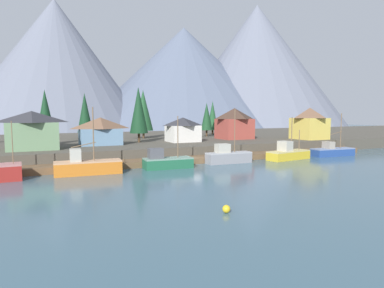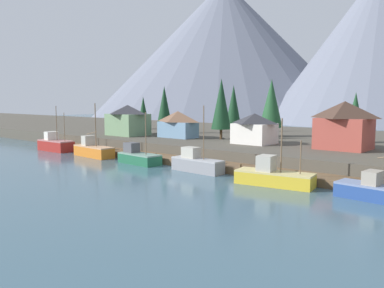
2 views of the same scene
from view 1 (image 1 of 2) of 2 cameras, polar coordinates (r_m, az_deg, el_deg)
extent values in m
cube|color=#3D5B6B|center=(75.24, -6.29, -1.75)|extent=(400.00, 400.00, 1.00)
cube|color=brown|center=(58.58, -0.43, -2.71)|extent=(80.00, 4.00, 1.00)
cylinder|color=brown|center=(51.36, -29.06, -4.15)|extent=(0.36, 0.36, 1.60)
cylinder|color=brown|center=(51.48, -20.13, -3.79)|extent=(0.36, 0.36, 1.60)
cylinder|color=brown|center=(52.83, -11.45, -3.35)|extent=(0.36, 0.36, 1.60)
cylinder|color=brown|center=(55.31, -3.38, -2.87)|extent=(0.36, 0.36, 1.60)
cylinder|color=brown|center=(58.78, 3.85, -2.40)|extent=(0.36, 0.36, 1.60)
cylinder|color=brown|center=(63.09, 10.19, -1.95)|extent=(0.36, 0.36, 1.60)
cylinder|color=brown|center=(68.06, 15.66, -1.54)|extent=(0.36, 0.36, 1.60)
cylinder|color=brown|center=(73.57, 20.34, -1.18)|extent=(0.36, 0.36, 1.60)
cylinder|color=brown|center=(79.51, 24.35, -0.86)|extent=(0.36, 0.36, 1.60)
cube|color=#4C473D|center=(86.42, -8.95, 0.29)|extent=(400.00, 56.00, 2.50)
cone|color=slate|center=(197.36, -22.06, 12.32)|extent=(98.75, 98.75, 68.58)
cone|color=slate|center=(209.73, -1.38, 11.13)|extent=(127.53, 127.53, 60.44)
cone|color=slate|center=(220.08, 10.85, 12.74)|extent=(110.64, 110.64, 75.55)
cylinder|color=brown|center=(48.89, -28.19, 0.27)|extent=(0.12, 0.12, 5.52)
cube|color=#CC6B1E|center=(49.76, -17.17, -3.93)|extent=(9.27, 3.37, 1.72)
cube|color=tan|center=(49.62, -17.20, -2.84)|extent=(9.27, 3.37, 0.20)
cube|color=#B2AD9E|center=(49.40, -19.18, -1.80)|extent=(1.60, 2.19, 1.74)
cylinder|color=brown|center=(49.31, -16.40, 1.66)|extent=(0.17, 0.17, 7.55)
cylinder|color=brown|center=(49.31, -17.94, -0.14)|extent=(3.39, 0.35, 0.78)
cube|color=#1E5B3D|center=(52.84, -4.09, -3.34)|extent=(7.75, 3.44, 1.45)
cube|color=gray|center=(52.73, -4.10, -2.45)|extent=(7.75, 3.44, 0.20)
cube|color=#4C4C51|center=(52.05, -6.20, -1.59)|extent=(2.29, 1.92, 1.56)
cylinder|color=brown|center=(52.91, -2.42, 1.24)|extent=(0.15, 0.15, 6.52)
cube|color=gray|center=(58.41, 6.25, -2.42)|extent=(8.21, 2.53, 1.69)
cube|color=#9F9FA2|center=(58.29, 6.26, -1.50)|extent=(8.21, 2.53, 0.20)
cube|color=#B2AD9E|center=(57.60, 5.20, -0.71)|extent=(2.38, 1.78, 1.51)
cylinder|color=brown|center=(58.54, 7.27, 2.24)|extent=(0.14, 0.14, 7.38)
cube|color=gold|center=(65.18, 16.05, -1.90)|extent=(9.43, 4.24, 1.46)
cube|color=tan|center=(65.08, 16.07, -1.18)|extent=(9.43, 4.24, 0.20)
cube|color=#B2AD9E|center=(64.19, 15.51, -0.34)|extent=(2.15, 2.54, 1.84)
cylinder|color=brown|center=(65.41, 16.56, 1.68)|extent=(0.17, 0.17, 6.26)
cylinder|color=brown|center=(67.26, 17.74, 0.70)|extent=(0.14, 0.14, 3.83)
cube|color=navy|center=(73.81, 22.74, -1.33)|extent=(9.30, 3.54, 1.36)
cube|color=#6C7DA2|center=(73.73, 22.76, -0.73)|extent=(9.30, 3.54, 0.20)
cube|color=gray|center=(72.90, 22.15, -0.15)|extent=(1.65, 2.31, 1.39)
cylinder|color=brown|center=(74.84, 23.95, 2.09)|extent=(0.16, 0.16, 7.05)
cylinder|color=brown|center=(74.01, 23.26, 1.71)|extent=(3.00, 0.36, 0.74)
cube|color=#6B8E66|center=(62.53, -25.43, 1.24)|extent=(7.95, 6.29, 4.58)
pyramid|color=#2D2D33|center=(62.42, -25.55, 4.21)|extent=(8.35, 6.60, 1.90)
cube|color=gold|center=(84.38, 19.28, 2.49)|extent=(6.47, 6.76, 4.99)
pyramid|color=brown|center=(84.30, 19.35, 5.01)|extent=(6.80, 7.10, 2.44)
cube|color=silver|center=(72.34, -1.56, 1.78)|extent=(6.33, 5.55, 3.49)
pyramid|color=#2D2D33|center=(72.23, -1.56, 3.85)|extent=(6.65, 5.83, 1.73)
cube|color=#6689A8|center=(66.63, -15.23, 1.17)|extent=(7.69, 4.06, 3.17)
pyramid|color=brown|center=(66.51, -15.29, 3.45)|extent=(8.07, 4.26, 2.15)
cube|color=#9E4238|center=(81.19, 7.20, 2.57)|extent=(7.35, 6.52, 4.78)
pyramid|color=#422D23|center=(81.11, 7.23, 5.16)|extent=(7.72, 6.84, 2.56)
cylinder|color=#4C3823|center=(71.36, -23.49, 0.56)|extent=(0.50, 0.50, 1.63)
cone|color=#14381E|center=(71.16, -23.64, 4.84)|extent=(3.49, 3.49, 9.04)
cylinder|color=#4C3823|center=(85.97, -17.62, 1.39)|extent=(0.50, 0.50, 1.41)
cone|color=#14381E|center=(85.80, -17.72, 5.08)|extent=(3.69, 3.69, 9.65)
cylinder|color=#4C3823|center=(89.43, 2.49, 1.85)|extent=(0.50, 0.50, 1.68)
cone|color=#194223|center=(89.28, 2.50, 4.71)|extent=(3.14, 3.14, 7.23)
cylinder|color=#4C3823|center=(83.62, -8.22, 1.65)|extent=(0.50, 0.50, 1.90)
cone|color=#1E4C28|center=(83.47, -8.28, 5.70)|extent=(4.76, 4.76, 9.92)
cylinder|color=#4C3823|center=(71.65, -8.99, 1.07)|extent=(0.50, 0.50, 1.96)
cone|color=#14381E|center=(71.48, -9.05, 5.71)|extent=(3.84, 3.84, 9.65)
cylinder|color=#4C3823|center=(98.70, 3.49, 2.04)|extent=(0.50, 0.50, 1.27)
cone|color=#1E4C28|center=(98.55, 3.51, 4.86)|extent=(3.22, 3.22, 8.43)
sphere|color=gold|center=(29.64, 5.84, -10.90)|extent=(0.70, 0.70, 0.70)
camera|label=2|loc=(65.71, 58.03, 3.99)|focal=36.78mm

